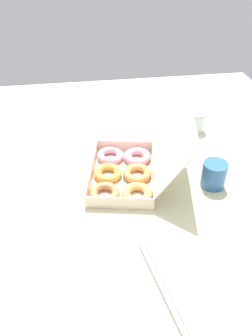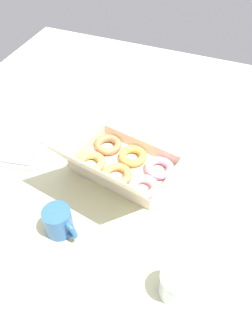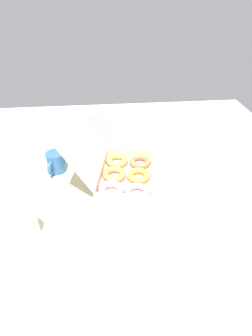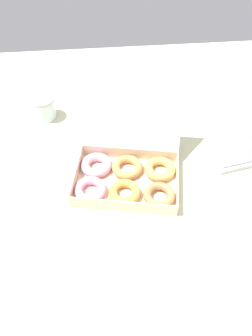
{
  "view_description": "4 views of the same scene",
  "coord_description": "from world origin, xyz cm",
  "px_view_note": "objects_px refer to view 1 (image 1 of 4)",
  "views": [
    {
      "loc": [
        96.23,
        -11.7,
        76.8
      ],
      "look_at": [
        1.88,
        2.37,
        3.9
      ],
      "focal_mm": 35.0,
      "sensor_mm": 36.0,
      "label": 1
    },
    {
      "loc": [
        -27.76,
        75.92,
        87.79
      ],
      "look_at": [
        0.96,
        3.1,
        2.89
      ],
      "focal_mm": 35.0,
      "sensor_mm": 36.0,
      "label": 2
    },
    {
      "loc": [
        -90.58,
        10.15,
        71.98
      ],
      "look_at": [
        3.4,
        1.05,
        4.72
      ],
      "focal_mm": 28.0,
      "sensor_mm": 36.0,
      "label": 3
    },
    {
      "loc": [
        -4.29,
        -67.15,
        87.14
      ],
      "look_at": [
        2.32,
        2.82,
        5.54
      ],
      "focal_mm": 35.0,
      "sensor_mm": 36.0,
      "label": 4
    }
  ],
  "objects_px": {
    "coffee_mug": "(214,173)",
    "donut_box": "(128,170)",
    "keyboard": "(192,294)",
    "glass_jar": "(196,121)"
  },
  "relations": [
    {
      "from": "coffee_mug",
      "to": "donut_box",
      "type": "bearing_deg",
      "value": -105.88
    },
    {
      "from": "keyboard",
      "to": "coffee_mug",
      "type": "height_order",
      "value": "coffee_mug"
    },
    {
      "from": "donut_box",
      "to": "keyboard",
      "type": "bearing_deg",
      "value": 9.78
    },
    {
      "from": "keyboard",
      "to": "coffee_mug",
      "type": "xyz_separation_m",
      "value": [
        -0.42,
        0.21,
        0.04
      ]
    },
    {
      "from": "coffee_mug",
      "to": "glass_jar",
      "type": "height_order",
      "value": "coffee_mug"
    },
    {
      "from": "donut_box",
      "to": "glass_jar",
      "type": "bearing_deg",
      "value": 129.95
    },
    {
      "from": "keyboard",
      "to": "glass_jar",
      "type": "relative_size",
      "value": 4.56
    },
    {
      "from": "donut_box",
      "to": "glass_jar",
      "type": "height_order",
      "value": "donut_box"
    },
    {
      "from": "keyboard",
      "to": "glass_jar",
      "type": "xyz_separation_m",
      "value": [
        -0.8,
        0.26,
        0.03
      ]
    },
    {
      "from": "keyboard",
      "to": "glass_jar",
      "type": "distance_m",
      "value": 0.84
    }
  ]
}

